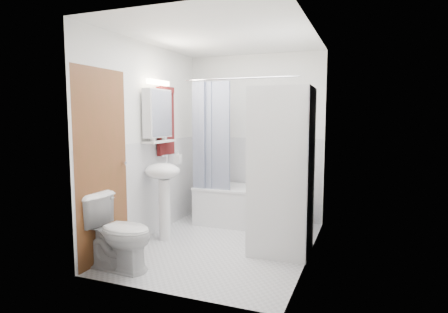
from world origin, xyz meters
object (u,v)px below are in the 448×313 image
(bathtub, at_px, (246,204))
(washer_dryer, at_px, (282,171))
(sink, at_px, (163,183))
(toilet, at_px, (118,233))

(bathtub, height_order, washer_dryer, washer_dryer)
(sink, distance_m, washer_dryer, 1.45)
(washer_dryer, bearing_deg, bathtub, 127.71)
(sink, relative_size, washer_dryer, 0.57)
(sink, relative_size, toilet, 1.39)
(toilet, bearing_deg, bathtub, -16.78)
(sink, bearing_deg, washer_dryer, 4.96)
(sink, xyz_separation_m, toilet, (0.03, -0.95, -0.34))
(bathtub, xyz_separation_m, toilet, (-0.71, -1.92, 0.08))
(sink, height_order, toilet, sink)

